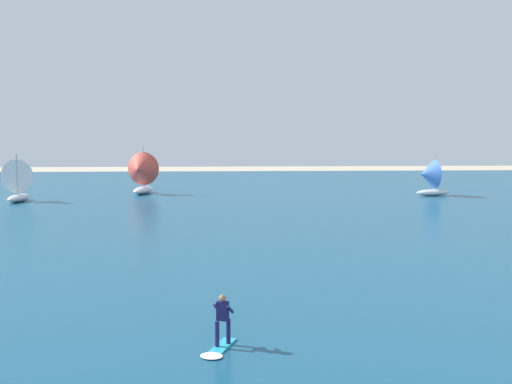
{
  "coord_description": "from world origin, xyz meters",
  "views": [
    {
      "loc": [
        -1.54,
        -1.1,
        6.94
      ],
      "look_at": [
        -0.49,
        19.49,
        4.78
      ],
      "focal_mm": 42.76,
      "sensor_mm": 36.0,
      "label": 1
    }
  ],
  "objects_px": {
    "sailboat_far_left": "(21,179)",
    "sailboat_anchored_offshore": "(429,177)",
    "sailboat_leading": "(141,173)",
    "kitesurfer": "(221,330)"
  },
  "relations": [
    {
      "from": "kitesurfer",
      "to": "sailboat_anchored_offshore",
      "type": "relative_size",
      "value": 0.49
    },
    {
      "from": "sailboat_far_left",
      "to": "sailboat_anchored_offshore",
      "type": "bearing_deg",
      "value": 3.35
    },
    {
      "from": "sailboat_leading",
      "to": "kitesurfer",
      "type": "bearing_deg",
      "value": -79.24
    },
    {
      "from": "sailboat_far_left",
      "to": "sailboat_leading",
      "type": "height_order",
      "value": "sailboat_leading"
    },
    {
      "from": "sailboat_far_left",
      "to": "kitesurfer",
      "type": "bearing_deg",
      "value": -64.39
    },
    {
      "from": "sailboat_anchored_offshore",
      "to": "sailboat_leading",
      "type": "relative_size",
      "value": 0.84
    },
    {
      "from": "kitesurfer",
      "to": "sailboat_leading",
      "type": "xyz_separation_m",
      "value": [
        -8.59,
        45.19,
        1.64
      ]
    },
    {
      "from": "kitesurfer",
      "to": "sailboat_anchored_offshore",
      "type": "height_order",
      "value": "sailboat_anchored_offshore"
    },
    {
      "from": "kitesurfer",
      "to": "sailboat_far_left",
      "type": "xyz_separation_m",
      "value": [
        -19.12,
        39.89,
        1.44
      ]
    },
    {
      "from": "sailboat_anchored_offshore",
      "to": "sailboat_leading",
      "type": "height_order",
      "value": "sailboat_leading"
    }
  ]
}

